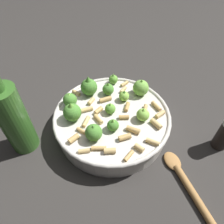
{
  "coord_description": "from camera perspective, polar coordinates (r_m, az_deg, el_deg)",
  "views": [
    {
      "loc": [
        -0.3,
        0.18,
        0.45
      ],
      "look_at": [
        0.0,
        0.0,
        0.07
      ],
      "focal_mm": 32.68,
      "sensor_mm": 36.0,
      "label": 1
    }
  ],
  "objects": [
    {
      "name": "cooking_pan",
      "position": [
        0.54,
        -0.23,
        -1.88
      ],
      "size": [
        0.3,
        0.3,
        0.11
      ],
      "color": "beige",
      "rests_on": "ground"
    },
    {
      "name": "ground_plane",
      "position": [
        0.57,
        0.0,
        -4.51
      ],
      "size": [
        2.4,
        2.4,
        0.0
      ],
      "primitive_type": "plane",
      "color": "#2D2B28"
    },
    {
      "name": "olive_oil_bottle",
      "position": [
        0.51,
        -25.87,
        -1.73
      ],
      "size": [
        0.07,
        0.07,
        0.24
      ],
      "color": "#336023",
      "rests_on": "ground"
    },
    {
      "name": "wooden_spoon",
      "position": [
        0.5,
        21.14,
        -19.64
      ],
      "size": [
        0.23,
        0.07,
        0.02
      ],
      "color": "#9E703D",
      "rests_on": "ground"
    }
  ]
}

